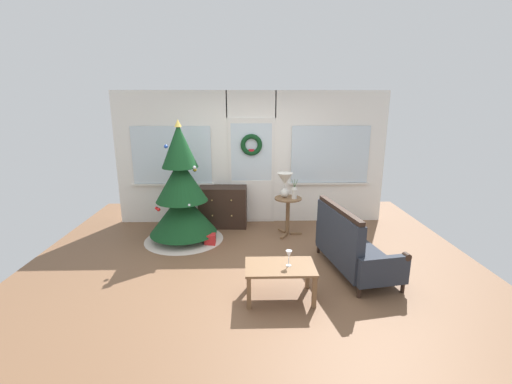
# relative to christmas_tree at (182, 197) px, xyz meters

# --- Properties ---
(ground_plane) EXTENTS (6.76, 6.76, 0.00)m
(ground_plane) POSITION_rel_christmas_tree_xyz_m (1.20, -1.13, -0.76)
(ground_plane) COLOR brown
(back_wall_with_door) EXTENTS (5.20, 0.19, 2.55)m
(back_wall_with_door) POSITION_rel_christmas_tree_xyz_m (1.20, 0.95, 0.52)
(back_wall_with_door) COLOR white
(back_wall_with_door) RESTS_ON ground
(christmas_tree) EXTENTS (1.36, 1.36, 2.07)m
(christmas_tree) POSITION_rel_christmas_tree_xyz_m (0.00, 0.00, 0.00)
(christmas_tree) COLOR #4C331E
(christmas_tree) RESTS_ON ground
(dresser_cabinet) EXTENTS (0.92, 0.47, 0.78)m
(dresser_cabinet) POSITION_rel_christmas_tree_xyz_m (0.65, 0.66, -0.37)
(dresser_cabinet) COLOR black
(dresser_cabinet) RESTS_ON ground
(settee_sofa) EXTENTS (0.93, 1.55, 0.96)m
(settee_sofa) POSITION_rel_christmas_tree_xyz_m (2.55, -1.24, -0.39)
(settee_sofa) COLOR black
(settee_sofa) RESTS_ON ground
(side_table) EXTENTS (0.50, 0.48, 0.69)m
(side_table) POSITION_rel_christmas_tree_xyz_m (1.84, 0.17, -0.27)
(side_table) COLOR brown
(side_table) RESTS_ON ground
(table_lamp) EXTENTS (0.28, 0.28, 0.44)m
(table_lamp) POSITION_rel_christmas_tree_xyz_m (1.78, 0.21, 0.21)
(table_lamp) COLOR silver
(table_lamp) RESTS_ON side_table
(flower_vase) EXTENTS (0.11, 0.10, 0.35)m
(flower_vase) POSITION_rel_christmas_tree_xyz_m (1.94, 0.11, 0.05)
(flower_vase) COLOR beige
(flower_vase) RESTS_ON side_table
(coffee_table) EXTENTS (0.84, 0.52, 0.43)m
(coffee_table) POSITION_rel_christmas_tree_xyz_m (1.50, -1.90, -0.40)
(coffee_table) COLOR brown
(coffee_table) RESTS_ON ground
(wine_glass) EXTENTS (0.08, 0.08, 0.20)m
(wine_glass) POSITION_rel_christmas_tree_xyz_m (1.60, -1.90, -0.20)
(wine_glass) COLOR silver
(wine_glass) RESTS_ON coffee_table
(gift_box) EXTENTS (0.18, 0.16, 0.18)m
(gift_box) POSITION_rel_christmas_tree_xyz_m (0.48, -0.24, -0.67)
(gift_box) COLOR red
(gift_box) RESTS_ON ground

